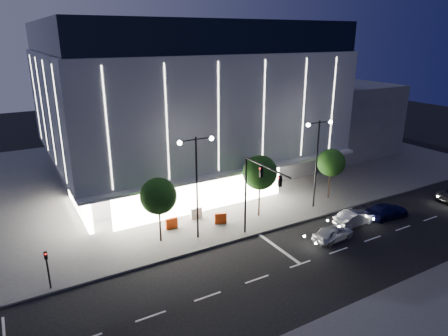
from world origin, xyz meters
name	(u,v)px	position (x,y,z in m)	size (l,w,h in m)	color
ground	(267,262)	(0.00, 0.00, 0.00)	(160.00, 160.00, 0.00)	black
sidewalk_museum	(192,167)	(5.00, 24.00, 0.07)	(70.00, 40.00, 0.15)	#474747
museum	(181,100)	(2.98, 22.31, 9.27)	(30.00, 25.80, 18.00)	#4C4C51
annex_building	(315,115)	(26.00, 24.00, 5.00)	(16.00, 20.00, 10.00)	#4C4C51
traffic_mast	(256,185)	(1.00, 3.34, 5.03)	(0.33, 5.89, 7.07)	black
street_lamp_west	(197,173)	(-3.00, 6.00, 5.96)	(3.16, 0.36, 9.00)	black
street_lamp_east	(317,151)	(10.00, 6.00, 5.96)	(3.16, 0.36, 9.00)	black
ped_signal_far	(47,266)	(-15.00, 4.50, 1.89)	(0.22, 0.24, 3.00)	black
tree_left	(159,198)	(-5.97, 7.02, 4.03)	(3.02, 3.02, 5.72)	black
tree_mid	(260,174)	(4.03, 7.02, 4.33)	(3.25, 3.25, 6.15)	black
tree_right	(331,164)	(13.03, 7.02, 3.88)	(2.91, 2.91, 5.51)	black
car_lead	(333,233)	(6.86, 0.04, 0.68)	(1.60, 3.98, 1.36)	#AEB0B7
car_second	(355,218)	(10.71, 1.23, 0.70)	(1.49, 4.26, 1.40)	#AFB1B7
car_third	(386,211)	(14.50, 0.83, 0.68)	(1.89, 4.66, 1.35)	#111342
barrier_a	(172,223)	(-4.31, 8.65, 0.65)	(1.10, 0.25, 1.00)	#FD3E0E
barrier_b	(196,213)	(-1.46, 9.45, 0.65)	(1.10, 0.25, 1.00)	white
barrier_c	(221,218)	(-0.02, 7.33, 0.65)	(1.10, 0.25, 1.00)	red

